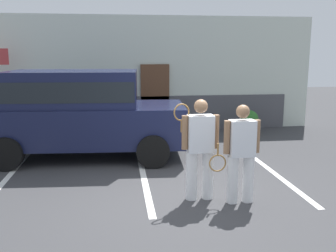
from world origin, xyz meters
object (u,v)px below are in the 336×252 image
Objects in this scene: tennis_player_man at (200,148)px; tennis_player_woman at (241,153)px; parked_suv at (81,110)px; potted_plant_by_porch at (249,121)px.

tennis_player_man is 0.68m from tennis_player_woman.
parked_suv is 5.30m from potted_plant_by_porch.
parked_suv is 2.87× the size of tennis_player_woman.
tennis_player_woman is (0.63, -0.23, -0.05)m from tennis_player_man.
tennis_player_woman is 2.24× the size of potted_plant_by_porch.
parked_suv is at bearing -49.89° from tennis_player_woman.
potted_plant_by_porch is at bearing 26.53° from parked_suv.
tennis_player_woman reaches higher than potted_plant_by_porch.
tennis_player_man is (2.21, -2.95, -0.25)m from parked_suv.
tennis_player_man is 1.04× the size of tennis_player_woman.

